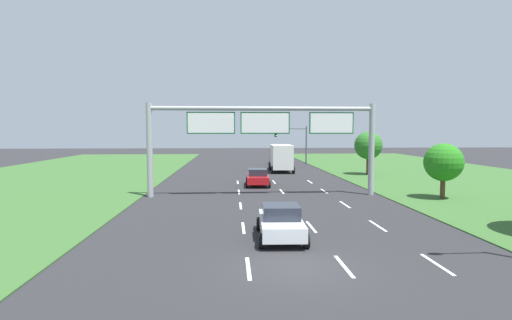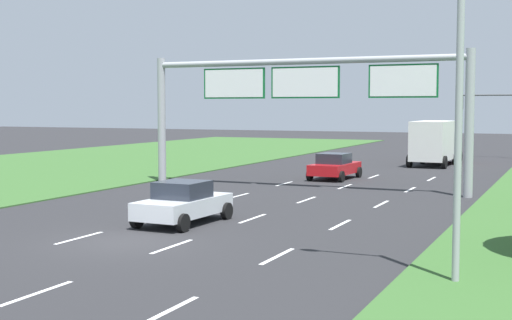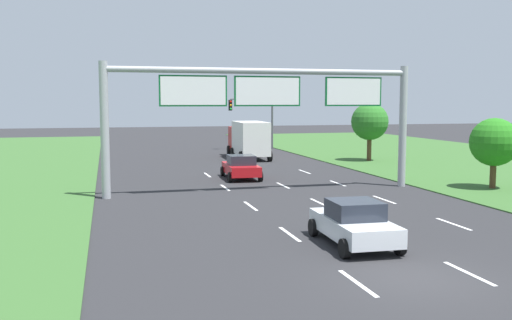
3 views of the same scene
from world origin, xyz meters
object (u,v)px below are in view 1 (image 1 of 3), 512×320
Objects in this scene: car_near_red at (258,177)px; box_truck at (281,157)px; sign_gantry at (264,130)px; car_lead_silver at (281,222)px; traffic_light_mast at (293,138)px; roadside_tree_mid at (443,162)px; roadside_tree_far at (368,146)px.

box_truck reaches higher than car_near_red.
car_near_red is at bearing 91.26° from sign_gantry.
car_lead_silver reaches higher than car_near_red.
box_truck is at bearing -107.64° from traffic_light_mast.
car_lead_silver is at bearing -91.15° from sign_gantry.
traffic_light_mast is 1.38× the size of roadside_tree_mid.
box_truck is (3.64, 12.68, 0.97)m from car_near_red.
traffic_light_mast is (6.74, 39.70, 3.09)m from car_lead_silver.
car_near_red is 17.67m from car_lead_silver.
car_near_red is 7.03m from sign_gantry.
traffic_light_mast reaches higher than car_lead_silver.
roadside_tree_far is at bearing 65.09° from car_lead_silver.
roadside_tree_far is at bearing 34.35° from car_near_red.
roadside_tree_mid is 15.84m from roadside_tree_far.
sign_gantry is 18.66m from roadside_tree_far.
sign_gantry reaches higher than traffic_light_mast.
box_truck is (3.76, 30.34, 0.97)m from car_lead_silver.
car_lead_silver is at bearing -99.63° from traffic_light_mast.
car_near_red is 0.57× the size of box_truck.
car_near_red is 13.23m from box_truck.
sign_gantry reaches higher than car_near_red.
sign_gantry is at bearing 90.85° from car_lead_silver.
roadside_tree_mid is at bearing -63.99° from box_truck.
roadside_tree_far is (12.98, 25.57, 2.52)m from car_lead_silver.
traffic_light_mast is (2.98, 9.36, 2.13)m from box_truck.
sign_gantry is at bearing -98.96° from box_truck.
box_truck is 1.34× the size of traffic_light_mast.
traffic_light_mast reaches higher than roadside_tree_far.
car_near_red is 23.21m from traffic_light_mast.
traffic_light_mast reaches higher than roadside_tree_mid.
box_truck is at bearing 76.74° from car_near_red.
roadside_tree_mid is at bearing 38.90° from car_lead_silver.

